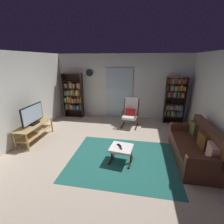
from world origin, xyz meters
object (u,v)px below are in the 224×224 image
(bookshelf_near_tv, at_px, (73,96))
(wall_clock, at_px, (89,73))
(ottoman, at_px, (121,150))
(cell_phone, at_px, (119,145))
(lounge_armchair, at_px, (131,112))
(television, at_px, (33,115))
(bookshelf_near_sofa, at_px, (175,99))
(tv_remote, at_px, (121,148))
(leather_sofa, at_px, (196,148))
(tv_stand, at_px, (35,129))

(bookshelf_near_tv, height_order, wall_clock, wall_clock)
(ottoman, height_order, cell_phone, cell_phone)
(lounge_armchair, relative_size, cell_phone, 7.30)
(ottoman, bearing_deg, television, 166.83)
(bookshelf_near_sofa, xyz_separation_m, tv_remote, (-1.70, -2.96, -0.55))
(television, relative_size, bookshelf_near_sofa, 0.53)
(leather_sofa, relative_size, ottoman, 3.19)
(tv_stand, relative_size, bookshelf_near_sofa, 0.76)
(tv_stand, bearing_deg, cell_phone, -12.48)
(television, height_order, leather_sofa, television)
(ottoman, distance_m, wall_clock, 3.89)
(bookshelf_near_sofa, relative_size, lounge_armchair, 1.73)
(lounge_armchair, height_order, cell_phone, lounge_armchair)
(television, xyz_separation_m, bookshelf_near_tv, (0.32, 2.28, 0.08))
(leather_sofa, height_order, wall_clock, wall_clock)
(lounge_armchair, height_order, ottoman, lounge_armchair)
(bookshelf_near_tv, xyz_separation_m, ottoman, (2.42, -2.92, -0.57))
(bookshelf_near_tv, distance_m, bookshelf_near_sofa, 4.10)
(lounge_armchair, height_order, wall_clock, wall_clock)
(wall_clock, bearing_deg, television, -111.98)
(leather_sofa, bearing_deg, lounge_armchair, 132.20)
(cell_phone, xyz_separation_m, wall_clock, (-1.66, 3.07, 1.45))
(ottoman, bearing_deg, tv_remote, -104.78)
(bookshelf_near_sofa, relative_size, tv_remote, 12.29)
(tv_stand, relative_size, lounge_armchair, 1.32)
(tv_stand, bearing_deg, television, -79.50)
(tv_stand, xyz_separation_m, ottoman, (2.73, -0.65, -0.02))
(bookshelf_near_sofa, bearing_deg, ottoman, -120.06)
(ottoman, bearing_deg, leather_sofa, 12.61)
(ottoman, relative_size, tv_remote, 4.03)
(wall_clock, bearing_deg, tv_remote, -61.71)
(bookshelf_near_sofa, xyz_separation_m, wall_clock, (-3.41, 0.22, 0.90))
(bookshelf_near_tv, xyz_separation_m, tv_remote, (2.40, -2.97, -0.49))
(television, distance_m, tv_remote, 2.83)
(cell_phone, height_order, wall_clock, wall_clock)
(tv_stand, distance_m, tv_remote, 2.81)
(leather_sofa, relative_size, cell_phone, 13.23)
(leather_sofa, bearing_deg, tv_stand, 176.81)
(tv_stand, height_order, tv_remote, tv_stand)
(tv_stand, distance_m, wall_clock, 3.07)
(bookshelf_near_tv, bearing_deg, leather_sofa, -30.95)
(television, bearing_deg, tv_stand, 100.50)
(television, relative_size, bookshelf_near_tv, 0.51)
(bookshelf_near_sofa, bearing_deg, tv_stand, -152.92)
(leather_sofa, bearing_deg, wall_clock, 142.10)
(lounge_armchair, bearing_deg, cell_phone, -93.13)
(bookshelf_near_sofa, bearing_deg, lounge_armchair, -159.39)
(bookshelf_near_tv, height_order, cell_phone, bookshelf_near_tv)
(bookshelf_near_sofa, relative_size, cell_phone, 12.64)
(bookshelf_near_tv, distance_m, lounge_armchair, 2.58)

